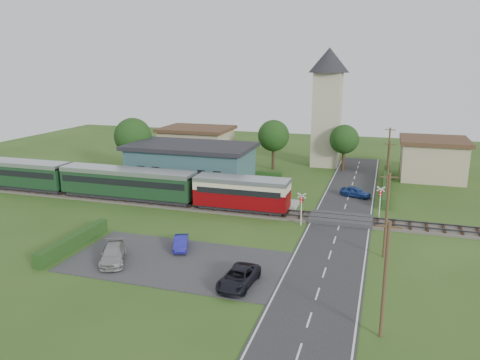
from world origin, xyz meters
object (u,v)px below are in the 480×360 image
(car_park_silver, at_px, (113,254))
(car_park_dark, at_px, (238,277))
(equipment_hut, at_px, (112,177))
(house_east, at_px, (433,158))
(train, at_px, (103,180))
(car_park_blue, at_px, (181,243))
(station_building, at_px, (191,164))
(car_on_road, at_px, (355,192))
(pedestrian_far, at_px, (123,181))
(crossing_signal_far, at_px, (380,197))
(house_west, at_px, (197,144))
(crossing_signal_near, at_px, (301,204))
(church_tower, at_px, (328,98))
(pedestrian_near, at_px, (237,193))

(car_park_silver, distance_m, car_park_dark, 10.73)
(equipment_hut, relative_size, car_park_silver, 0.57)
(car_park_silver, bearing_deg, house_east, 28.94)
(train, relative_size, car_park_blue, 13.40)
(station_building, xyz_separation_m, car_on_road, (20.76, 0.28, -2.04))
(car_park_silver, bearing_deg, pedestrian_far, 92.74)
(car_on_road, distance_m, car_park_dark, 26.53)
(equipment_hut, bearing_deg, car_park_silver, -57.76)
(car_on_road, xyz_separation_m, pedestrian_far, (-27.33, -6.00, 0.69))
(car_on_road, bearing_deg, car_park_blue, 167.65)
(station_building, bearing_deg, car_park_blue, -69.14)
(car_on_road, relative_size, car_park_blue, 1.10)
(crossing_signal_far, xyz_separation_m, car_park_dark, (-9.10, -18.89, -1.44))
(house_west, distance_m, crossing_signal_near, 33.22)
(train, bearing_deg, car_park_silver, -54.77)
(car_on_road, bearing_deg, crossing_signal_near, 179.12)
(house_east, bearing_deg, pedestrian_far, -152.89)
(car_park_dark, bearing_deg, house_east, 72.50)
(crossing_signal_near, xyz_separation_m, crossing_signal_far, (7.20, 4.80, 0.00))
(house_west, distance_m, pedestrian_far, 19.83)
(pedestrian_far, bearing_deg, equipment_hut, 117.45)
(equipment_hut, xyz_separation_m, house_west, (3.00, 19.80, 1.04))
(station_building, relative_size, pedestrian_far, 8.97)
(church_tower, bearing_deg, car_park_silver, -105.07)
(car_on_road, relative_size, car_park_silver, 0.79)
(crossing_signal_far, bearing_deg, equipment_hut, 178.54)
(equipment_hut, height_order, house_west, house_west)
(church_tower, bearing_deg, car_park_blue, -100.85)
(equipment_hut, xyz_separation_m, car_park_silver, (11.81, -18.73, -1.02))
(house_east, bearing_deg, station_building, -156.56)
(church_tower, relative_size, car_on_road, 4.97)
(house_west, relative_size, house_east, 1.23)
(equipment_hut, xyz_separation_m, house_east, (38.00, 18.80, 1.05))
(car_park_silver, bearing_deg, car_park_blue, 19.09)
(house_west, xyz_separation_m, car_on_road, (25.76, -13.72, -2.14))
(equipment_hut, xyz_separation_m, car_park_blue, (15.81, -14.70, -1.14))
(car_park_blue, xyz_separation_m, car_park_silver, (-4.00, -4.03, 0.11))
(car_park_blue, bearing_deg, crossing_signal_near, 26.12)
(crossing_signal_far, bearing_deg, train, -175.55)
(house_west, bearing_deg, church_tower, 8.53)
(equipment_hut, distance_m, station_building, 9.92)
(crossing_signal_far, xyz_separation_m, car_park_silver, (-19.79, -17.92, -1.42))
(station_building, height_order, crossing_signal_near, station_building)
(car_park_silver, xyz_separation_m, pedestrian_far, (-10.38, 18.81, 0.62))
(train, distance_m, church_tower, 35.09)
(crossing_signal_far, bearing_deg, pedestrian_near, 179.35)
(church_tower, distance_m, car_park_blue, 39.37)
(pedestrian_near, bearing_deg, car_park_blue, 111.75)
(church_tower, bearing_deg, equipment_hut, -135.25)
(train, distance_m, pedestrian_far, 3.44)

